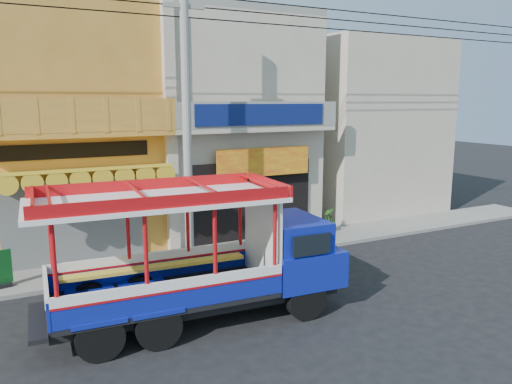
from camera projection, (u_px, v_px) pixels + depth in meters
ground at (271, 299)px, 12.80m from camera, size 90.00×90.00×0.00m
sidewalk at (212, 254)px, 16.28m from camera, size 30.00×2.00×0.12m
shophouse_left at (59, 127)px, 17.22m from camera, size 6.00×7.50×8.24m
shophouse_right at (219, 123)px, 19.92m from camera, size 6.00×6.75×8.24m
party_pilaster at (171, 133)px, 15.86m from camera, size 0.35×0.30×8.00m
filler_building_right at (358, 127)px, 23.15m from camera, size 6.00×6.00×7.60m
utility_pole at (191, 100)px, 14.39m from camera, size 28.00×0.26×9.00m
songthaew_truck at (218, 254)px, 11.42m from camera, size 7.00×2.63×3.22m
potted_plant_a at (286, 229)px, 17.62m from camera, size 1.00×0.96×0.86m
potted_plant_b at (290, 229)px, 17.40m from camera, size 0.66×0.63×0.94m
potted_plant_c at (329, 220)px, 18.83m from camera, size 0.68×0.68×0.91m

